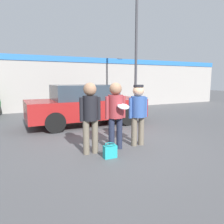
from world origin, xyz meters
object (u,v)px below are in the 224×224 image
handbag (110,151)px  person_left (90,112)px  street_lamp (139,39)px  person_middle_with_frisbee (116,110)px  person_right (138,109)px  parked_car_near (86,105)px

handbag → person_left: bearing=121.3°
street_lamp → handbag: bearing=-128.3°
handbag → person_middle_with_frisbee: bearing=52.5°
handbag → person_right: bearing=27.3°
person_middle_with_frisbee → handbag: person_middle_with_frisbee is taller
person_middle_with_frisbee → person_right: (0.68, 0.04, -0.03)m
parked_car_near → handbag: parked_car_near is taller
person_middle_with_frisbee → street_lamp: street_lamp is taller
person_left → person_right: (1.35, 0.08, -0.02)m
street_lamp → parked_car_near: bearing=-162.1°
parked_car_near → street_lamp: bearing=17.9°
person_right → handbag: size_ratio=4.92×
person_right → person_middle_with_frisbee: bearing=-176.6°
person_middle_with_frisbee → person_right: person_middle_with_frisbee is taller
person_right → handbag: (-1.07, -0.55, -0.81)m
person_middle_with_frisbee → street_lamp: bearing=51.6°
person_right → street_lamp: (2.65, 4.15, 2.65)m
person_left → street_lamp: street_lamp is taller
person_middle_with_frisbee → street_lamp: 5.95m
person_left → person_middle_with_frisbee: bearing=3.7°
parked_car_near → handbag: (-0.71, -3.73, -0.62)m
person_left → street_lamp: size_ratio=0.28×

